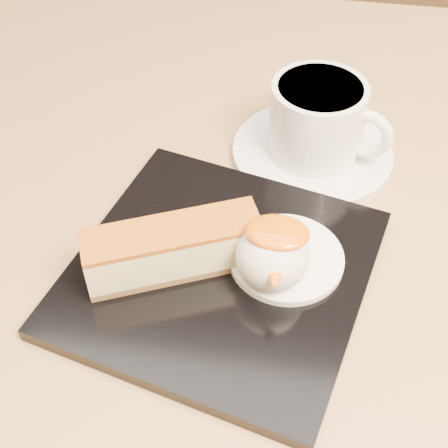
% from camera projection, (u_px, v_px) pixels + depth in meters
% --- Properties ---
extents(table, '(0.80, 0.80, 0.72)m').
position_uv_depth(table, '(202.00, 311.00, 0.66)').
color(table, black).
rests_on(table, ground).
extents(dessert_plate, '(0.27, 0.27, 0.01)m').
position_uv_depth(dessert_plate, '(220.00, 272.00, 0.49)').
color(dessert_plate, black).
rests_on(dessert_plate, table).
extents(cheesecake, '(0.14, 0.09, 0.04)m').
position_uv_depth(cheesecake, '(173.00, 248.00, 0.47)').
color(cheesecake, brown).
rests_on(cheesecake, dessert_plate).
extents(cream_smear, '(0.09, 0.09, 0.01)m').
position_uv_depth(cream_smear, '(286.00, 258.00, 0.49)').
color(cream_smear, white).
rests_on(cream_smear, dessert_plate).
extents(ice_cream_scoop, '(0.06, 0.06, 0.06)m').
position_uv_depth(ice_cream_scoop, '(272.00, 256.00, 0.46)').
color(ice_cream_scoop, white).
rests_on(ice_cream_scoop, cream_smear).
extents(mango_sauce, '(0.05, 0.04, 0.01)m').
position_uv_depth(mango_sauce, '(277.00, 232.00, 0.44)').
color(mango_sauce, '#DC5D06').
rests_on(mango_sauce, ice_cream_scoop).
extents(mint_sprig, '(0.03, 0.02, 0.00)m').
position_uv_depth(mint_sprig, '(253.00, 228.00, 0.50)').
color(mint_sprig, '#33882C').
rests_on(mint_sprig, cream_smear).
extents(saucer, '(0.15, 0.15, 0.01)m').
position_uv_depth(saucer, '(312.00, 153.00, 0.59)').
color(saucer, white).
rests_on(saucer, table).
extents(coffee_cup, '(0.11, 0.08, 0.07)m').
position_uv_depth(coffee_cup, '(319.00, 119.00, 0.56)').
color(coffee_cup, white).
rests_on(coffee_cup, saucer).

